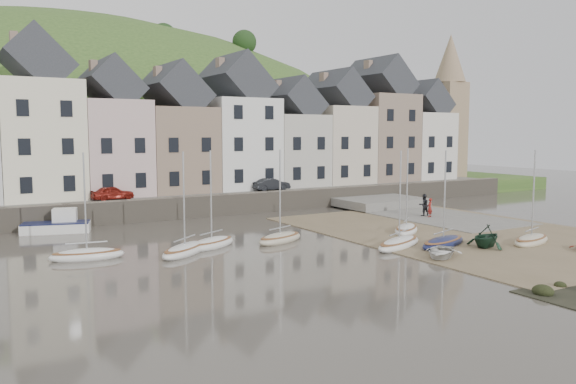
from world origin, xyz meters
TOP-DOWN VIEW (x-y plane):
  - ground at (0.00, 0.00)m, footprint 160.00×160.00m
  - quay_land at (0.00, 32.00)m, footprint 90.00×30.00m
  - quay_street at (0.00, 20.50)m, footprint 70.00×7.00m
  - seawall at (0.00, 17.00)m, footprint 70.00×1.20m
  - beach at (11.00, 0.00)m, footprint 18.00×26.00m
  - slipway at (15.00, 8.00)m, footprint 8.00×18.00m
  - hillside at (-5.00, 60.00)m, footprint 134.40×84.00m
  - townhouse_terrace at (1.76, 24.00)m, footprint 61.05×8.00m
  - church_spire at (34.55, 24.00)m, footprint 4.00×4.00m
  - sailboat_0 at (-14.08, 4.82)m, footprint 4.31×2.09m
  - sailboat_1 at (-8.76, 3.30)m, footprint 4.45×4.09m
  - sailboat_2 at (-2.02, 3.62)m, footprint 4.30×2.89m
  - sailboat_3 at (-6.60, 4.33)m, footprint 4.26×3.23m
  - sailboat_4 at (3.59, -1.71)m, footprint 5.27×3.46m
  - sailboat_5 at (6.19, -2.94)m, footprint 5.04×2.91m
  - sailboat_6 at (7.52, 1.96)m, footprint 4.13×3.75m
  - sailboat_7 at (11.69, -5.31)m, footprint 4.50×2.65m
  - motorboat_2 at (-14.04, 14.97)m, footprint 4.94×2.95m
  - rowboat_white at (3.50, -5.35)m, footprint 3.70×3.48m
  - rowboat_green at (7.99, -4.76)m, footprint 3.13×2.83m
  - person_red at (13.95, 6.16)m, footprint 0.68×0.57m
  - person_dark at (14.02, 6.94)m, footprint 1.01×0.85m
  - car_left at (-9.00, 19.50)m, footprint 3.54×1.59m
  - car_right at (6.14, 19.50)m, footprint 3.65×1.28m

SIDE VIEW (x-z plane):
  - hillside at x=-5.00m, z-range -59.99..24.01m
  - ground at x=0.00m, z-range 0.00..0.00m
  - beach at x=11.00m, z-range 0.00..0.06m
  - slipway at x=15.00m, z-range 0.00..0.12m
  - sailboat_4 at x=3.59m, z-range -2.90..3.42m
  - sailboat_5 at x=6.19m, z-range -2.90..3.42m
  - sailboat_1 at x=-8.76m, z-range -2.90..3.42m
  - sailboat_7 at x=11.69m, z-range -2.90..3.42m
  - sailboat_0 at x=-14.08m, z-range -2.89..3.43m
  - sailboat_6 at x=7.52m, z-range -2.89..3.43m
  - sailboat_2 at x=-2.02m, z-range -2.89..3.43m
  - sailboat_3 at x=-6.60m, z-range -2.89..3.43m
  - rowboat_white at x=3.50m, z-range 0.06..0.68m
  - motorboat_2 at x=-14.04m, z-range -0.27..1.43m
  - quay_land at x=0.00m, z-range 0.00..1.50m
  - rowboat_green at x=7.99m, z-range 0.06..1.50m
  - seawall at x=0.00m, z-range 0.00..1.80m
  - person_red at x=13.95m, z-range 0.12..1.72m
  - person_dark at x=14.02m, z-range 0.12..1.98m
  - quay_street at x=0.00m, z-range 1.50..1.60m
  - car_left at x=-9.00m, z-range 1.60..2.78m
  - car_right at x=6.14m, z-range 1.60..2.80m
  - townhouse_terrace at x=1.76m, z-range 0.36..14.29m
  - church_spire at x=34.55m, z-range 2.06..20.06m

